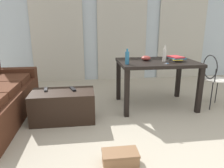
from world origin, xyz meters
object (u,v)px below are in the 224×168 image
(coffee_table, at_px, (63,106))
(wire_chair, at_px, (213,75))
(bottle_far, at_px, (127,58))
(bowl, at_px, (146,58))
(bottle_near, at_px, (165,55))
(shoebox, at_px, (120,158))
(tv_remote_on_table, at_px, (168,57))
(book_stack, at_px, (176,58))
(scissors, at_px, (167,63))
(tv_remote_secondary, at_px, (73,89))
(tv_remote_primary, at_px, (46,89))
(craft_table, at_px, (157,67))

(coffee_table, xyz_separation_m, wire_chair, (2.39, 0.20, 0.33))
(bottle_far, distance_m, bowl, 0.47)
(bottle_near, height_order, shoebox, bottle_near)
(wire_chair, bearing_deg, shoebox, -143.42)
(bottle_far, relative_size, tv_remote_on_table, 1.38)
(wire_chair, height_order, book_stack, wire_chair)
(shoebox, bearing_deg, book_stack, 51.34)
(coffee_table, relative_size, bowl, 5.86)
(bottle_near, xyz_separation_m, tv_remote_on_table, (0.21, 0.35, -0.10))
(bottle_far, height_order, shoebox, bottle_far)
(scissors, distance_m, tv_remote_secondary, 1.45)
(tv_remote_secondary, bearing_deg, tv_remote_primary, 158.13)
(bottle_far, bearing_deg, craft_table, 21.69)
(book_stack, distance_m, shoebox, 2.00)
(tv_remote_secondary, bearing_deg, book_stack, -8.18)
(bottle_far, distance_m, scissors, 0.61)
(wire_chair, relative_size, bottle_far, 3.82)
(bottle_near, xyz_separation_m, tv_remote_secondary, (-1.45, -0.24, -0.43))
(tv_remote_on_table, bearing_deg, bowl, 174.39)
(bottle_far, height_order, tv_remote_primary, bottle_far)
(book_stack, relative_size, tv_remote_secondary, 1.66)
(craft_table, relative_size, tv_remote_secondary, 6.86)
(tv_remote_on_table, xyz_separation_m, shoebox, (-1.16, -1.76, -0.71))
(bottle_near, bearing_deg, coffee_table, -168.96)
(shoebox, bearing_deg, scissors, 53.11)
(craft_table, relative_size, bowl, 8.24)
(shoebox, bearing_deg, tv_remote_on_table, 56.57)
(coffee_table, height_order, tv_remote_on_table, tv_remote_on_table)
(coffee_table, bearing_deg, scissors, 4.34)
(bottle_far, height_order, scissors, bottle_far)
(bowl, height_order, tv_remote_secondary, bowl)
(craft_table, relative_size, tv_remote_on_table, 7.47)
(coffee_table, distance_m, bowl, 1.52)
(wire_chair, bearing_deg, tv_remote_on_table, 142.52)
(bottle_far, relative_size, tv_remote_secondary, 1.27)
(wire_chair, distance_m, bottle_near, 0.88)
(book_stack, height_order, tv_remote_on_table, book_stack)
(coffee_table, height_order, tv_remote_secondary, tv_remote_secondary)
(wire_chair, xyz_separation_m, shoebox, (-1.75, -1.30, -0.48))
(bowl, bearing_deg, wire_chair, -12.68)
(bottle_near, distance_m, shoebox, 1.88)
(wire_chair, bearing_deg, bottle_near, 172.24)
(scissors, xyz_separation_m, shoebox, (-0.91, -1.22, -0.70))
(bottle_far, bearing_deg, scissors, -3.53)
(wire_chair, height_order, shoebox, wire_chair)
(scissors, distance_m, shoebox, 1.68)
(book_stack, relative_size, tv_remote_primary, 1.78)
(coffee_table, height_order, craft_table, craft_table)
(bowl, bearing_deg, scissors, -54.64)
(bottle_near, relative_size, bowl, 1.66)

